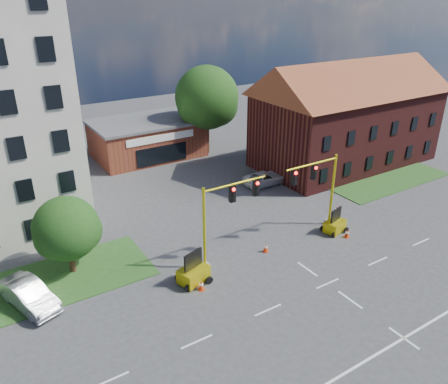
# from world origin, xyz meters

# --- Properties ---
(ground) EXTENTS (120.00, 120.00, 0.00)m
(ground) POSITION_xyz_m (0.00, 0.00, 0.00)
(ground) COLOR #3F3F41
(ground) RESTS_ON ground
(grass_verge_ne) EXTENTS (14.00, 4.00, 0.08)m
(grass_verge_ne) POSITION_xyz_m (18.00, 9.00, 0.04)
(grass_verge_ne) COLOR #234E1D
(grass_verge_ne) RESTS_ON ground
(lane_markings) EXTENTS (60.00, 36.00, 0.01)m
(lane_markings) POSITION_xyz_m (0.00, -3.00, 0.01)
(lane_markings) COLOR white
(lane_markings) RESTS_ON ground
(brick_shop) EXTENTS (12.40, 8.40, 4.30)m
(brick_shop) POSITION_xyz_m (0.00, 29.98, 2.16)
(brick_shop) COLOR brown
(brick_shop) RESTS_ON ground
(townhouse_row) EXTENTS (21.00, 11.00, 11.50)m
(townhouse_row) POSITION_xyz_m (18.00, 16.00, 5.93)
(townhouse_row) COLOR #4C1816
(townhouse_row) RESTS_ON ground
(tree_large) EXTENTS (7.73, 7.36, 10.38)m
(tree_large) POSITION_xyz_m (6.88, 27.08, 6.41)
(tree_large) COLOR #3A2615
(tree_large) RESTS_ON ground
(tree_nw_front) EXTENTS (4.62, 4.40, 5.63)m
(tree_nw_front) POSITION_xyz_m (-13.78, 10.58, 3.29)
(tree_nw_front) COLOR #3A2615
(tree_nw_front) RESTS_ON ground
(signal_mast_west) EXTENTS (5.30, 0.60, 6.20)m
(signal_mast_west) POSITION_xyz_m (-4.36, 6.00, 3.92)
(signal_mast_west) COLOR gray
(signal_mast_west) RESTS_ON ground
(signal_mast_east) EXTENTS (5.30, 0.60, 6.20)m
(signal_mast_east) POSITION_xyz_m (4.36, 6.00, 3.92)
(signal_mast_east) COLOR gray
(signal_mast_east) RESTS_ON ground
(trailer_west) EXTENTS (2.29, 1.85, 2.27)m
(trailer_west) POSITION_xyz_m (-7.49, 4.94, 0.71)
(trailer_west) COLOR yellow
(trailer_west) RESTS_ON ground
(trailer_east) EXTENTS (2.00, 1.59, 2.00)m
(trailer_east) POSITION_xyz_m (5.44, 4.80, 0.63)
(trailer_east) COLOR yellow
(trailer_east) RESTS_ON ground
(cone_a) EXTENTS (0.40, 0.40, 0.70)m
(cone_a) POSITION_xyz_m (-7.47, 3.94, 0.34)
(cone_a) COLOR red
(cone_a) RESTS_ON ground
(cone_b) EXTENTS (0.40, 0.40, 0.70)m
(cone_b) POSITION_xyz_m (-1.11, 5.37, 0.34)
(cone_b) COLOR red
(cone_b) RESTS_ON ground
(cone_c) EXTENTS (0.40, 0.40, 0.70)m
(cone_c) POSITION_xyz_m (5.64, 3.62, 0.34)
(cone_c) COLOR red
(cone_c) RESTS_ON ground
(cone_d) EXTENTS (0.40, 0.40, 0.70)m
(cone_d) POSITION_xyz_m (7.95, 7.04, 0.34)
(cone_d) COLOR red
(cone_d) RESTS_ON ground
(pickup_white) EXTENTS (4.83, 2.33, 1.33)m
(pickup_white) POSITION_xyz_m (6.58, 15.57, 0.66)
(pickup_white) COLOR white
(pickup_white) RESTS_ON ground
(sedan_silver_front) EXTENTS (3.21, 5.16, 1.60)m
(sedan_silver_front) POSITION_xyz_m (-17.24, 8.26, 0.80)
(sedan_silver_front) COLOR #B5B9BE
(sedan_silver_front) RESTS_ON ground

